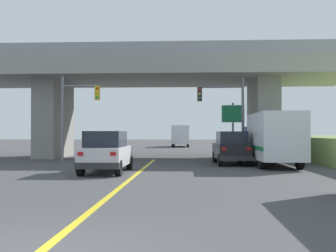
{
  "coord_description": "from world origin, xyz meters",
  "views": [
    {
      "loc": [
        2.41,
        -6.11,
        1.95
      ],
      "look_at": [
        1.06,
        20.59,
        2.4
      ],
      "focal_mm": 42.3,
      "sensor_mm": 36.0,
      "label": 1
    }
  ],
  "objects_px": {
    "suv_lead": "(107,152)",
    "traffic_signal_nearside": "(227,108)",
    "semi_truck_distant": "(181,136)",
    "box_truck": "(272,138)",
    "traffic_signal_farside": "(75,108)",
    "highway_sign": "(233,118)",
    "suv_crossing": "(231,148)"
  },
  "relations": [
    {
      "from": "box_truck",
      "to": "traffic_signal_nearside",
      "type": "height_order",
      "value": "traffic_signal_nearside"
    },
    {
      "from": "suv_lead",
      "to": "semi_truck_distant",
      "type": "height_order",
      "value": "semi_truck_distant"
    },
    {
      "from": "traffic_signal_nearside",
      "to": "highway_sign",
      "type": "height_order",
      "value": "traffic_signal_nearside"
    },
    {
      "from": "box_truck",
      "to": "semi_truck_distant",
      "type": "bearing_deg",
      "value": 100.9
    },
    {
      "from": "suv_lead",
      "to": "highway_sign",
      "type": "relative_size",
      "value": 1.08
    },
    {
      "from": "traffic_signal_nearside",
      "to": "traffic_signal_farside",
      "type": "relative_size",
      "value": 0.98
    },
    {
      "from": "semi_truck_distant",
      "to": "highway_sign",
      "type": "bearing_deg",
      "value": -80.32
    },
    {
      "from": "suv_lead",
      "to": "semi_truck_distant",
      "type": "distance_m",
      "value": 35.43
    },
    {
      "from": "suv_lead",
      "to": "traffic_signal_nearside",
      "type": "xyz_separation_m",
      "value": [
        6.61,
        7.71,
        2.6
      ]
    },
    {
      "from": "suv_lead",
      "to": "semi_truck_distant",
      "type": "xyz_separation_m",
      "value": [
        2.95,
        35.31,
        0.53
      ]
    },
    {
      "from": "box_truck",
      "to": "semi_truck_distant",
      "type": "height_order",
      "value": "box_truck"
    },
    {
      "from": "traffic_signal_farside",
      "to": "highway_sign",
      "type": "relative_size",
      "value": 1.39
    },
    {
      "from": "traffic_signal_nearside",
      "to": "highway_sign",
      "type": "bearing_deg",
      "value": 74.79
    },
    {
      "from": "suv_lead",
      "to": "box_truck",
      "type": "height_order",
      "value": "box_truck"
    },
    {
      "from": "suv_crossing",
      "to": "highway_sign",
      "type": "height_order",
      "value": "highway_sign"
    },
    {
      "from": "suv_lead",
      "to": "suv_crossing",
      "type": "height_order",
      "value": "same"
    },
    {
      "from": "suv_crossing",
      "to": "box_truck",
      "type": "height_order",
      "value": "box_truck"
    },
    {
      "from": "semi_truck_distant",
      "to": "traffic_signal_farside",
      "type": "bearing_deg",
      "value": -103.43
    },
    {
      "from": "suv_lead",
      "to": "traffic_signal_farside",
      "type": "relative_size",
      "value": 0.77
    },
    {
      "from": "box_truck",
      "to": "suv_crossing",
      "type": "bearing_deg",
      "value": 156.43
    },
    {
      "from": "highway_sign",
      "to": "traffic_signal_nearside",
      "type": "bearing_deg",
      "value": -105.21
    },
    {
      "from": "suv_lead",
      "to": "highway_sign",
      "type": "xyz_separation_m",
      "value": [
        7.25,
        10.05,
        2.0
      ]
    },
    {
      "from": "traffic_signal_nearside",
      "to": "semi_truck_distant",
      "type": "xyz_separation_m",
      "value": [
        -3.67,
        27.6,
        -2.07
      ]
    },
    {
      "from": "suv_lead",
      "to": "box_truck",
      "type": "distance_m",
      "value": 9.95
    },
    {
      "from": "traffic_signal_farside",
      "to": "semi_truck_distant",
      "type": "bearing_deg",
      "value": 76.57
    },
    {
      "from": "suv_crossing",
      "to": "box_truck",
      "type": "distance_m",
      "value": 2.58
    },
    {
      "from": "traffic_signal_nearside",
      "to": "suv_crossing",
      "type": "bearing_deg",
      "value": -90.35
    },
    {
      "from": "suv_crossing",
      "to": "suv_lead",
      "type": "bearing_deg",
      "value": -142.43
    },
    {
      "from": "suv_lead",
      "to": "semi_truck_distant",
      "type": "bearing_deg",
      "value": 85.23
    },
    {
      "from": "suv_crossing",
      "to": "semi_truck_distant",
      "type": "bearing_deg",
      "value": 95.13
    },
    {
      "from": "suv_crossing",
      "to": "semi_truck_distant",
      "type": "height_order",
      "value": "semi_truck_distant"
    },
    {
      "from": "suv_crossing",
      "to": "traffic_signal_nearside",
      "type": "xyz_separation_m",
      "value": [
        0.01,
        2.28,
        2.6
      ]
    }
  ]
}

